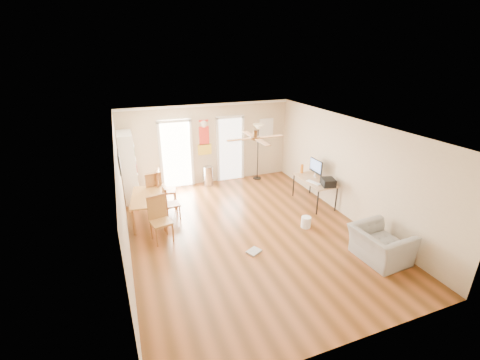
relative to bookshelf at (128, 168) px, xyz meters
name	(u,v)px	position (x,y,z in m)	size (l,w,h in m)	color
floor	(249,232)	(2.53, -2.93, -1.01)	(7.00, 7.00, 0.00)	brown
ceiling	(250,127)	(2.53, -2.93, 1.59)	(5.50, 7.00, 0.00)	silver
wall_back	(208,144)	(2.53, 0.57, 0.29)	(5.50, 0.04, 2.60)	beige
wall_front	(349,276)	(2.53, -6.43, 0.29)	(5.50, 0.04, 2.60)	beige
wall_left	(123,202)	(-0.22, -2.93, 0.29)	(0.04, 7.00, 2.60)	beige
wall_right	(348,169)	(5.28, -2.93, 0.29)	(0.04, 7.00, 2.60)	beige
crown_molding	(250,129)	(2.53, -2.93, 1.55)	(5.50, 7.00, 0.08)	white
kitchen_doorway	(176,155)	(1.48, 0.55, 0.04)	(0.90, 0.10, 2.10)	white
bathroom_doorway	(230,150)	(3.28, 0.55, 0.04)	(0.80, 0.10, 2.10)	white
wall_decal	(204,137)	(2.40, 0.55, 0.54)	(0.46, 0.03, 1.10)	red
ac_grille	(266,127)	(4.58, 0.54, 0.69)	(0.50, 0.04, 0.60)	white
framed_poster	(119,162)	(-0.20, -1.53, 0.69)	(0.04, 0.66, 0.48)	black
ceiling_fan	(255,138)	(2.53, -3.23, 1.42)	(1.24, 1.24, 0.20)	#593819
bookshelf	(128,168)	(0.00, 0.00, 0.00)	(0.41, 0.91, 2.03)	white
dining_table	(150,208)	(0.38, -1.47, -0.66)	(0.84, 1.41, 0.70)	#A87936
dining_chair_right_a	(167,188)	(0.93, -0.82, -0.45)	(0.46, 0.46, 1.12)	#976030
dining_chair_right_b	(172,203)	(0.93, -1.55, -0.56)	(0.37, 0.37, 0.91)	#945B2F
dining_chair_near	(161,220)	(0.52, -2.54, -0.48)	(0.44, 0.44, 1.07)	#A47235
dining_chair_far	(153,189)	(0.55, -0.69, -0.48)	(0.44, 0.44, 1.06)	#A97736
trash_can	(208,176)	(2.41, 0.27, -0.69)	(0.30, 0.30, 0.65)	#ABABAD
torchiere_lamp	(258,152)	(4.15, 0.25, -0.06)	(0.36, 0.36, 1.90)	black
computer_desk	(314,192)	(4.89, -2.09, -0.65)	(0.68, 1.35, 0.73)	tan
imac	(316,169)	(5.00, -1.93, -0.02)	(0.08, 0.58, 0.54)	black
keyboard	(313,182)	(4.73, -2.26, -0.28)	(0.14, 0.42, 0.02)	white
printer	(328,182)	(4.98, -2.57, -0.19)	(0.33, 0.39, 0.20)	black
orange_bottle	(302,169)	(4.83, -1.47, -0.16)	(0.09, 0.09, 0.26)	#CD6912
wastebasket_a	(306,222)	(3.96, -3.21, -0.87)	(0.24, 0.24, 0.28)	white
floor_cloth	(254,252)	(2.31, -3.75, -0.99)	(0.30, 0.23, 0.04)	gray
armchair	(380,245)	(4.68, -4.90, -0.66)	(1.09, 0.95, 0.71)	gray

